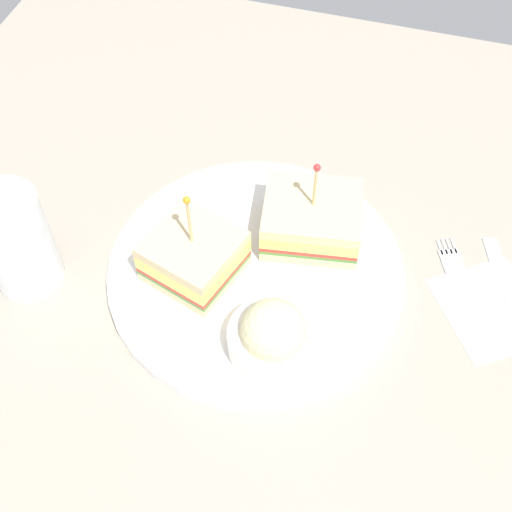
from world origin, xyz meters
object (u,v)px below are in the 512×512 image
Objects in this scene: sandwich_half_back at (194,256)px; coleslaw_bowl at (273,335)px; napkin at (491,309)px; plate at (256,272)px; sandwich_half_front at (312,220)px; knife at (503,278)px; fork at (458,277)px; drink_glass at (17,245)px.

sandwich_half_back reaches higher than coleslaw_bowl.
sandwich_half_back is at bearing 99.10° from napkin.
plate is at bearing -70.17° from sandwich_half_back.
napkin is (2.57, -23.14, -0.55)cm from plate.
sandwich_half_front is 20.10cm from knife.
fork is (13.63, -15.63, -3.28)cm from coleslaw_bowl.
plate is 2.90× the size of napkin.
knife is (8.59, -29.63, -3.53)cm from sandwich_half_back.
drink_glass is 0.95× the size of knife.
drink_glass reaches higher than coleslaw_bowl.
plate is 2.40× the size of fork.
drink_glass is at bearing 101.29° from napkin.
drink_glass reaches higher than fork.
plate is 2.56× the size of knife.
coleslaw_bowl is 21.00cm from fork.
napkin is 4.05cm from knife.
fork is 4.47cm from knife.
sandwich_half_front is 19.55cm from napkin.
drink_glass is (-12.12, 26.01, 1.39)cm from sandwich_half_front.
napkin is (4.62, -28.81, -3.63)cm from sandwich_half_back.
coleslaw_bowl is at bearing -154.01° from plate.
fork is (7.49, -25.30, -3.53)cm from sandwich_half_back.
napkin is at bearing -60.67° from coleslaw_bowl.
sandwich_half_back is at bearing 109.83° from plate.
sandwich_half_back is 26.62cm from fork.
napkin is (8.98, -44.98, -4.94)cm from drink_glass.
sandwich_half_back reaches higher than drink_glass.
sandwich_half_front reaches higher than drink_glass.
plate is 2.69× the size of drink_glass.
napkin is 4.54cm from fork.
knife is (12.95, -45.79, -4.84)cm from drink_glass.
knife is at bearing -73.84° from sandwich_half_back.
fork is at bearing -91.03° from sandwich_half_front.
plate is 2.73× the size of sandwich_half_front.
sandwich_half_back reaches higher than napkin.
sandwich_half_back is (-2.05, 5.67, 3.08)cm from plate.
sandwich_half_back is 1.33× the size of coleslaw_bowl.
coleslaw_bowl is 22.22cm from napkin.
coleslaw_bowl is at bearing 126.42° from knife.
fork and knife have the same top height.
plate reaches higher than fork.
fork is at bearing -48.92° from coleslaw_bowl.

